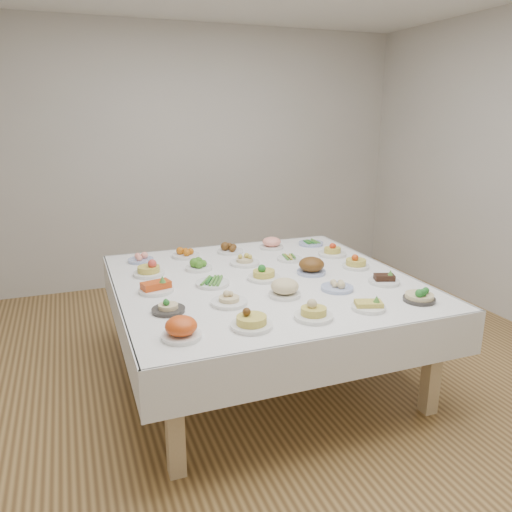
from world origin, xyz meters
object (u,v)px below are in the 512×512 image
object	(u,v)px
display_table	(263,289)
dish_0	(181,329)
dish_12	(264,270)
dish_24	(311,243)

from	to	relation	value
display_table	dish_0	world-z (taller)	dish_0
display_table	dish_12	world-z (taller)	dish_12
display_table	dish_0	bearing A→B (deg)	-135.48
dish_0	dish_12	bearing A→B (deg)	44.29
dish_0	dish_12	xyz separation A→B (m)	(0.75, 0.73, 0.01)
dish_0	dish_24	bearing A→B (deg)	44.58
display_table	dish_12	bearing A→B (deg)	-93.19
display_table	dish_12	size ratio (longest dim) A/B	8.47
display_table	dish_12	distance (m)	0.14
display_table	dish_24	size ratio (longest dim) A/B	9.50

